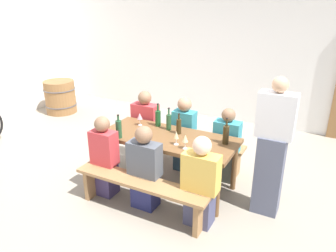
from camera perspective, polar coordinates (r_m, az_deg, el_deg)
ground_plane at (r=4.65m, az=0.00°, el=-10.37°), size 24.00×24.00×0.00m
back_wall at (r=6.89m, az=12.42°, el=13.88°), size 14.00×0.20×3.20m
tasting_table at (r=4.34m, az=0.00°, el=-2.88°), size 1.83×0.80×0.75m
bench_near at (r=3.96m, az=-4.82°, el=-10.79°), size 1.73×0.30×0.45m
bench_far at (r=5.04m, az=3.71°, el=-3.25°), size 1.73×0.30×0.45m
wine_bottle_0 at (r=4.36m, az=1.90°, el=-0.02°), size 0.07×0.07×0.29m
wine_bottle_1 at (r=4.27m, az=-8.65°, el=-0.48°), size 0.08×0.08×0.32m
wine_bottle_2 at (r=4.11m, az=10.15°, el=-1.45°), size 0.08×0.08×0.35m
wine_bottle_3 at (r=4.48m, az=0.13°, el=0.75°), size 0.07×0.07×0.32m
wine_bottle_4 at (r=4.62m, az=-1.77°, el=1.45°), size 0.08×0.08×0.34m
wine_glass_0 at (r=3.91m, az=3.05°, el=-2.26°), size 0.07×0.07×0.18m
wine_glass_1 at (r=4.66m, az=-4.98°, el=1.67°), size 0.08×0.08×0.18m
wine_glass_2 at (r=4.13m, az=-3.77°, el=-1.16°), size 0.07×0.07×0.17m
wine_glass_3 at (r=4.02m, az=1.46°, el=-1.65°), size 0.06×0.06×0.18m
seated_guest_near_0 at (r=4.31m, az=-11.05°, el=-5.56°), size 0.34×0.24×1.10m
seated_guest_near_1 at (r=3.99m, az=-4.11°, el=-7.67°), size 0.40×0.24×1.08m
seated_guest_near_2 at (r=3.71m, az=5.73°, el=-10.14°), size 0.41×0.24×1.10m
seated_guest_far_0 at (r=5.14m, az=-3.97°, el=-0.38°), size 0.41×0.24×1.15m
seated_guest_far_1 at (r=4.84m, az=2.83°, el=-1.64°), size 0.33×0.24×1.14m
seated_guest_far_2 at (r=4.65m, az=10.21°, el=-3.61°), size 0.36×0.24×1.08m
standing_host at (r=3.94m, az=17.76°, el=-4.23°), size 0.41×0.24×1.69m
wine_barrel at (r=7.82m, az=-18.41°, el=4.90°), size 0.71×0.71×0.74m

